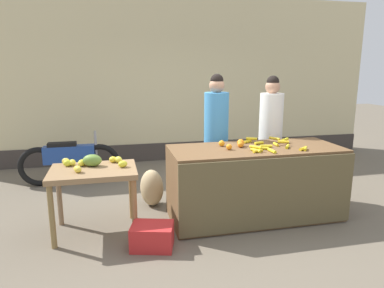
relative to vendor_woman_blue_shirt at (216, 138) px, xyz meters
The scene contains 12 objects.
ground_plane 1.14m from the vendor_woman_blue_shirt, 102.24° to the right, with size 24.00×24.00×0.00m, color #665B4C.
market_wall_back 2.59m from the vendor_woman_blue_shirt, 93.37° to the left, with size 8.50×0.23×3.27m.
fruit_stall_counter 0.88m from the vendor_woman_blue_shirt, 65.49° to the right, with size 2.15×0.88×0.91m.
side_table_wooden 1.80m from the vendor_woman_blue_shirt, 157.78° to the right, with size 0.96×0.68×0.77m.
banana_bunch_pile 0.87m from the vendor_woman_blue_shirt, 54.99° to the right, with size 0.73×0.70×0.07m.
orange_pile 0.61m from the vendor_woman_blue_shirt, 84.98° to the right, with size 0.32×0.28×0.09m.
mango_papaya_pile 1.76m from the vendor_woman_blue_shirt, 162.08° to the right, with size 0.77×0.49×0.14m.
vendor_woman_blue_shirt is the anchor object (origin of this frame).
vendor_woman_white_shirt 0.85m from the vendor_woman_blue_shirt, ahead, with size 0.34×0.34×1.77m.
parked_motorcycle 2.50m from the vendor_woman_blue_shirt, 150.41° to the left, with size 1.60×0.18×0.88m.
produce_crate 1.78m from the vendor_woman_blue_shirt, 131.54° to the right, with size 0.44×0.32×0.26m, color red.
produce_sack 1.13m from the vendor_woman_blue_shirt, behind, with size 0.36×0.30×0.51m, color tan.
Camera 1 is at (-1.27, -3.96, 1.89)m, focal length 32.77 mm.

